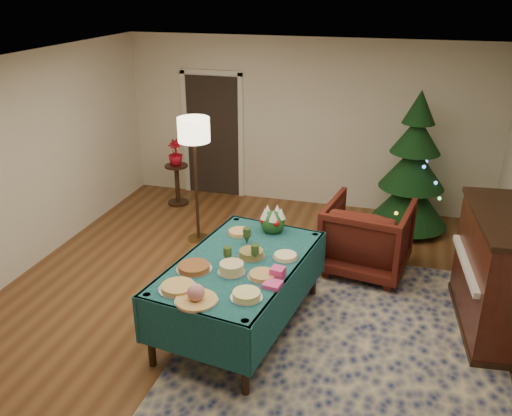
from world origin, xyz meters
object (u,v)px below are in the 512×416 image
(buffet_table, at_px, (240,275))
(christmas_tree, at_px, (413,170))
(side_table, at_px, (177,185))
(gift_box, at_px, (278,273))
(armchair, at_px, (367,234))
(potted_plant, at_px, (176,158))
(piano, at_px, (499,275))
(floor_lamp, at_px, (194,138))

(buffet_table, relative_size, christmas_tree, 1.06)
(buffet_table, xyz_separation_m, side_table, (-2.06, 3.06, -0.31))
(gift_box, height_order, armchair, armchair)
(gift_box, bearing_deg, potted_plant, 127.55)
(armchair, distance_m, piano, 1.70)
(potted_plant, height_order, piano, piano)
(christmas_tree, height_order, piano, christmas_tree)
(gift_box, xyz_separation_m, piano, (2.15, 0.94, -0.21))
(christmas_tree, bearing_deg, buffet_table, -118.37)
(gift_box, distance_m, side_table, 4.17)
(gift_box, bearing_deg, floor_lamp, 128.86)
(buffet_table, xyz_separation_m, piano, (2.61, 0.73, 0.00))
(armchair, bearing_deg, buffet_table, 63.35)
(side_table, bearing_deg, gift_box, -52.45)
(buffet_table, relative_size, gift_box, 17.28)
(side_table, distance_m, christmas_tree, 3.78)
(piano, bearing_deg, floor_lamp, 163.32)
(armchair, height_order, floor_lamp, floor_lamp)
(armchair, height_order, piano, piano)
(christmas_tree, bearing_deg, gift_box, -110.12)
(side_table, bearing_deg, piano, -26.54)
(potted_plant, distance_m, christmas_tree, 3.73)
(buffet_table, relative_size, potted_plant, 5.23)
(gift_box, xyz_separation_m, floor_lamp, (-1.69, 2.10, 0.67))
(floor_lamp, xyz_separation_m, potted_plant, (-0.83, 1.18, -0.73))
(gift_box, relative_size, potted_plant, 0.30)
(buffet_table, relative_size, floor_lamp, 1.24)
(side_table, bearing_deg, floor_lamp, -54.87)
(piano, bearing_deg, buffet_table, -164.40)
(floor_lamp, bearing_deg, armchair, -5.71)
(buffet_table, height_order, piano, piano)
(floor_lamp, bearing_deg, potted_plant, 125.13)
(gift_box, distance_m, piano, 2.36)
(floor_lamp, bearing_deg, side_table, 125.13)
(piano, bearing_deg, potted_plant, 153.46)
(floor_lamp, relative_size, side_table, 2.64)
(armchair, distance_m, potted_plant, 3.56)
(gift_box, xyz_separation_m, christmas_tree, (1.21, 3.30, 0.09))
(side_table, distance_m, piano, 5.23)
(christmas_tree, bearing_deg, armchair, -108.54)
(floor_lamp, height_order, side_table, floor_lamp)
(gift_box, relative_size, side_table, 0.19)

